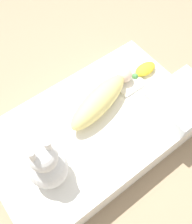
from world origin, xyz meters
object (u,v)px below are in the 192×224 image
at_px(swaddled_baby, 101,99).
at_px(turtle_plush, 144,70).
at_px(bunny_plush, 47,166).
at_px(pillow, 184,100).

xyz_separation_m(swaddled_baby, turtle_plush, (-0.41, -0.04, -0.05)).
height_order(swaddled_baby, turtle_plush, swaddled_baby).
xyz_separation_m(bunny_plush, turtle_plush, (-0.91, -0.23, -0.11)).
bearing_deg(bunny_plush, turtle_plush, -166.04).
relative_size(swaddled_baby, bunny_plush, 1.52).
bearing_deg(turtle_plush, bunny_plush, 13.96).
distance_m(swaddled_baby, turtle_plush, 0.42).
bearing_deg(bunny_plush, swaddled_baby, -159.18).
relative_size(bunny_plush, turtle_plush, 1.90).
distance_m(swaddled_baby, pillow, 0.53).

